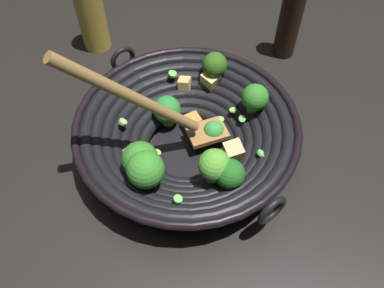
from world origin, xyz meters
TOP-DOWN VIEW (x-y plane):
  - ground_plane at (0.00, 0.00)m, footprint 4.00×4.00m
  - wok at (0.00, -0.00)m, footprint 0.41×0.39m
  - soy_sauce_bottle at (0.04, 0.35)m, footprint 0.05×0.05m
  - cooking_oil_bottle at (-0.34, 0.15)m, footprint 0.06×0.06m

SIDE VIEW (x-z plane):
  - ground_plane at x=0.00m, z-range 0.00..0.00m
  - wok at x=0.00m, z-range -0.09..0.20m
  - cooking_oil_bottle at x=-0.34m, z-range -0.02..0.19m
  - soy_sauce_bottle at x=0.04m, z-range -0.02..0.19m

